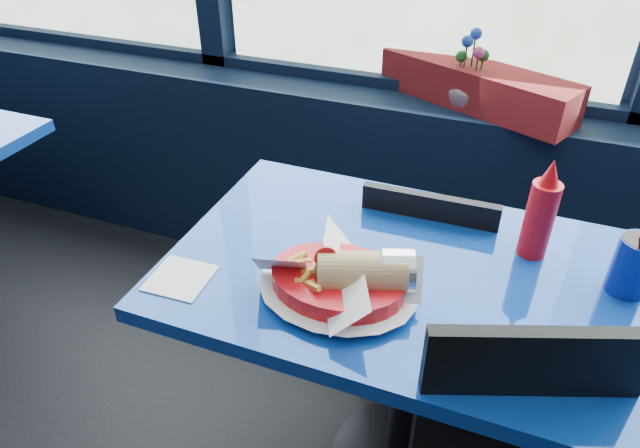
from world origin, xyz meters
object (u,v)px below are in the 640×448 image
(flower_vase, at_px, (468,85))
(ketchup_bottle, at_px, (540,214))
(near_table, at_px, (423,332))
(planter_box, at_px, (476,86))
(chair_near_back, at_px, (427,277))
(food_basket, at_px, (341,280))
(soda_cup, at_px, (633,264))

(flower_vase, bearing_deg, ketchup_bottle, -68.02)
(near_table, relative_size, planter_box, 1.76)
(chair_near_back, relative_size, ketchup_bottle, 3.28)
(near_table, xyz_separation_m, food_basket, (-0.17, -0.14, 0.22))
(near_table, height_order, flower_vase, flower_vase)
(flower_vase, distance_m, ketchup_bottle, 0.74)
(near_table, relative_size, flower_vase, 4.61)
(chair_near_back, height_order, soda_cup, soda_cup)
(near_table, bearing_deg, food_basket, -140.82)
(planter_box, relative_size, ketchup_bottle, 2.74)
(chair_near_back, height_order, food_basket, food_basket)
(near_table, bearing_deg, ketchup_bottle, 39.24)
(flower_vase, distance_m, soda_cup, 0.89)
(near_table, height_order, planter_box, planter_box)
(food_basket, xyz_separation_m, soda_cup, (0.57, 0.24, 0.03))
(ketchup_bottle, xyz_separation_m, soda_cup, (0.20, -0.06, -0.04))
(chair_near_back, distance_m, food_basket, 0.58)
(ketchup_bottle, height_order, soda_cup, soda_cup)
(near_table, distance_m, planter_box, 0.93)
(food_basket, bearing_deg, soda_cup, 27.88)
(planter_box, bearing_deg, ketchup_bottle, -46.47)
(flower_vase, bearing_deg, soda_cup, -57.64)
(soda_cup, bearing_deg, planter_box, 120.04)
(ketchup_bottle, bearing_deg, food_basket, -140.79)
(near_table, distance_m, chair_near_back, 0.35)
(chair_near_back, relative_size, flower_vase, 3.14)
(chair_near_back, height_order, planter_box, planter_box)
(near_table, relative_size, soda_cup, 4.27)
(planter_box, xyz_separation_m, soda_cup, (0.45, -0.78, -0.05))
(chair_near_back, bearing_deg, flower_vase, -89.01)
(chair_near_back, xyz_separation_m, ketchup_bottle, (0.25, -0.16, 0.39))
(ketchup_bottle, bearing_deg, planter_box, 109.43)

